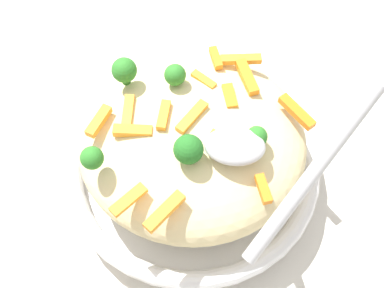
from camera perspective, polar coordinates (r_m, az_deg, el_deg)
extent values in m
plane|color=beige|center=(0.59, 0.00, -3.66)|extent=(2.40, 2.40, 0.00)
cylinder|color=silver|center=(0.58, 0.00, -3.13)|extent=(0.26, 0.26, 0.02)
torus|color=silver|center=(0.56, 0.00, -2.09)|extent=(0.28, 0.28, 0.02)
torus|color=black|center=(0.55, 0.00, -1.90)|extent=(0.28, 0.28, 0.00)
ellipsoid|color=beige|center=(0.51, 0.00, 0.41)|extent=(0.24, 0.23, 0.09)
cube|color=orange|center=(0.51, 1.34, 7.31)|extent=(0.03, 0.02, 0.01)
cube|color=orange|center=(0.51, 6.32, 7.62)|extent=(0.03, 0.04, 0.01)
cube|color=orange|center=(0.45, -7.28, -6.35)|extent=(0.03, 0.03, 0.01)
cube|color=orange|center=(0.53, 5.60, 9.63)|extent=(0.04, 0.01, 0.01)
cube|color=orange|center=(0.48, 0.04, 3.43)|extent=(0.03, 0.04, 0.01)
cube|color=orange|center=(0.53, 2.73, 9.82)|extent=(0.02, 0.03, 0.01)
cube|color=orange|center=(0.49, -10.63, 2.60)|extent=(0.02, 0.04, 0.01)
cube|color=orange|center=(0.48, -3.28, 3.19)|extent=(0.01, 0.03, 0.01)
cube|color=orange|center=(0.45, 8.17, -5.10)|extent=(0.02, 0.03, 0.01)
cube|color=orange|center=(0.44, -3.17, -7.71)|extent=(0.04, 0.04, 0.01)
cube|color=orange|center=(0.50, 4.32, 5.48)|extent=(0.02, 0.03, 0.01)
cube|color=orange|center=(0.50, 11.90, 3.63)|extent=(0.04, 0.04, 0.01)
cube|color=orange|center=(0.47, 4.21, 0.19)|extent=(0.04, 0.03, 0.01)
cube|color=orange|center=(0.49, -7.31, 3.77)|extent=(0.01, 0.04, 0.01)
cube|color=orange|center=(0.48, -6.80, 1.50)|extent=(0.04, 0.01, 0.01)
cylinder|color=#296820|center=(0.51, -7.57, 7.40)|extent=(0.01, 0.01, 0.01)
sphere|color=#2D7A28|center=(0.50, -7.76, 8.38)|extent=(0.03, 0.03, 0.03)
cylinder|color=#296820|center=(0.47, 7.28, 0.23)|extent=(0.01, 0.01, 0.01)
sphere|color=#2D7A28|center=(0.47, 7.41, 0.84)|extent=(0.02, 0.02, 0.02)
cylinder|color=#205B1C|center=(0.46, -0.87, -1.46)|extent=(0.01, 0.01, 0.01)
sphere|color=#236B23|center=(0.45, -0.90, -0.58)|extent=(0.03, 0.03, 0.03)
cylinder|color=#296820|center=(0.51, -1.91, 7.07)|extent=(0.01, 0.01, 0.01)
sphere|color=#2D7A28|center=(0.50, -1.95, 7.92)|extent=(0.02, 0.02, 0.02)
cylinder|color=#296820|center=(0.47, -11.15, -2.19)|extent=(0.01, 0.01, 0.01)
sphere|color=#2D7A28|center=(0.46, -11.37, -1.58)|extent=(0.02, 0.02, 0.02)
ellipsoid|color=#B7B7BC|center=(0.45, 4.92, -0.24)|extent=(0.06, 0.04, 0.02)
cylinder|color=#B7B7BC|center=(0.40, 13.58, -3.42)|extent=(0.10, 0.13, 0.09)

